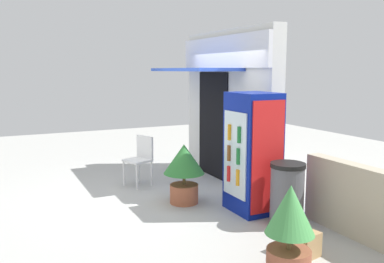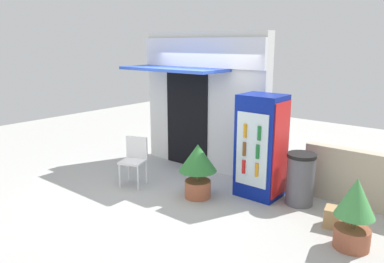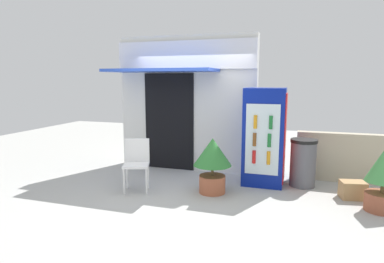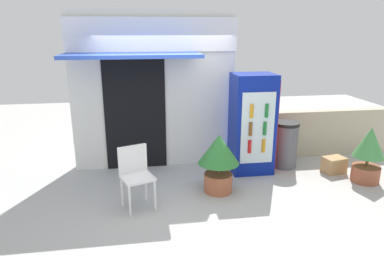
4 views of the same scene
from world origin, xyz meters
name	(u,v)px [view 3 (image 3 of 4)]	position (x,y,z in m)	size (l,w,h in m)	color
ground	(172,189)	(0.00, 0.00, 0.00)	(16.00, 16.00, 0.00)	#B2B2AD
storefront_building	(185,100)	(-0.23, 1.43, 1.54)	(3.07, 1.18, 2.93)	silver
drink_cooler	(264,137)	(1.56, 0.84, 0.92)	(0.77, 0.68, 1.84)	navy
plastic_chair	(137,160)	(-0.58, -0.23, 0.55)	(0.56, 0.54, 0.93)	white
potted_plant_near_shop	(212,160)	(0.75, 0.06, 0.60)	(0.67, 0.67, 0.98)	#AD5B3D
potted_plant_curbside	(383,176)	(3.42, 0.05, 0.55)	(0.52, 0.52, 0.99)	#995138
trash_bin	(303,163)	(2.28, 0.94, 0.45)	(0.49, 0.49, 0.90)	#595960
stone_boundary_wall	(369,159)	(3.49, 1.50, 0.48)	(2.66, 0.21, 0.96)	#B7AD93
cardboard_box	(353,190)	(3.09, 0.50, 0.15)	(0.39, 0.29, 0.30)	tan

